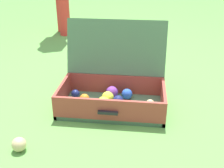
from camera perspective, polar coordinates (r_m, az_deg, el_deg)
name	(u,v)px	position (r m, az deg, el deg)	size (l,w,h in m)	color
ground_plane	(115,103)	(1.78, 0.63, -3.91)	(16.00, 16.00, 0.00)	#569342
open_suitcase	(112,88)	(1.72, 0.00, -0.89)	(0.63, 0.46, 0.49)	#4C7051
stray_ball_on_grass	(19,144)	(1.45, -18.41, -11.60)	(0.07, 0.07, 0.07)	#D1B784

